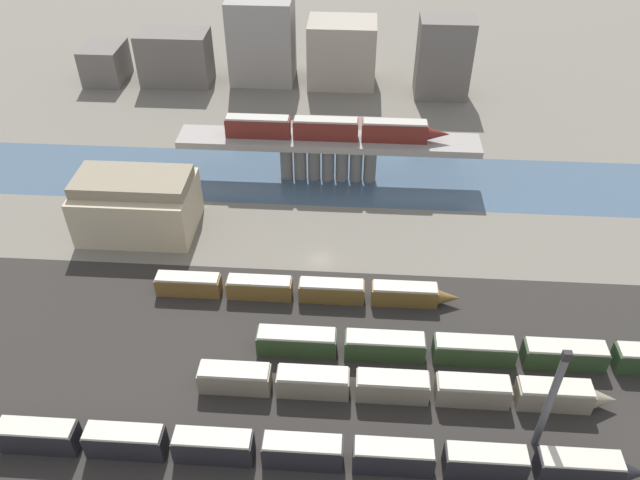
{
  "coord_description": "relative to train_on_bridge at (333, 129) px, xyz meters",
  "views": [
    {
      "loc": [
        5.36,
        -81.07,
        69.31
      ],
      "look_at": [
        0.0,
        0.8,
        3.7
      ],
      "focal_mm": 35.0,
      "sensor_mm": 36.0,
      "label": 1
    }
  ],
  "objects": [
    {
      "name": "signal_tower",
      "position": [
        28.7,
        -59.48,
        -2.77
      ],
      "size": [
        1.0,
        0.91,
        17.19
      ],
      "color": "#4C4C51",
      "rests_on": "ground"
    },
    {
      "name": "train_on_bridge",
      "position": [
        0.0,
        0.0,
        0.0
      ],
      "size": [
        43.16,
        2.76,
        4.12
      ],
      "color": "#5B1E19",
      "rests_on": "bridge"
    },
    {
      "name": "city_block_far_right",
      "position": [
        24.99,
        40.47,
        -1.71
      ],
      "size": [
        12.92,
        8.95,
        19.13
      ],
      "primitive_type": "cube",
      "color": "#605B56",
      "rests_on": "ground"
    },
    {
      "name": "bridge",
      "position": [
        -0.79,
        0.0,
        -4.39
      ],
      "size": [
        58.73,
        7.39,
        9.26
      ],
      "color": "gray",
      "rests_on": "ground"
    },
    {
      "name": "city_block_center",
      "position": [
        -20.25,
        47.05,
        -0.78
      ],
      "size": [
        16.04,
        12.74,
        20.99
      ],
      "primitive_type": "cube",
      "color": "gray",
      "rests_on": "ground"
    },
    {
      "name": "train_yard_mid",
      "position": [
        12.02,
        -53.26,
        -9.4
      ],
      "size": [
        55.72,
        3.13,
        3.82
      ],
      "color": "gray",
      "rests_on": "ground"
    },
    {
      "name": "train_yard_outer",
      "position": [
        -2.74,
        -35.04,
        -9.56
      ],
      "size": [
        48.19,
        2.71,
        3.5
      ],
      "color": "brown",
      "rests_on": "ground"
    },
    {
      "name": "ground_plane",
      "position": [
        -0.79,
        -25.6,
        -11.27
      ],
      "size": [
        400.0,
        400.0,
        0.0
      ],
      "primitive_type": "plane",
      "color": "#666056"
    },
    {
      "name": "river_water",
      "position": [
        -0.79,
        -0.0,
        -11.27
      ],
      "size": [
        320.0,
        19.53,
        0.01
      ],
      "primitive_type": "cube",
      "color": "#3D5166",
      "rests_on": "ground"
    },
    {
      "name": "train_yard_near",
      "position": [
        -4.71,
        -63.92,
        -9.22
      ],
      "size": [
        89.84,
        2.91,
        4.17
      ],
      "color": "black",
      "rests_on": "ground"
    },
    {
      "name": "warehouse_building",
      "position": [
        -33.77,
        -18.69,
        -6.0
      ],
      "size": [
        20.15,
        13.52,
        11.08
      ],
      "color": "tan",
      "rests_on": "ground"
    },
    {
      "name": "city_block_left",
      "position": [
        -42.18,
        43.46,
        -4.68
      ],
      "size": [
        17.69,
        9.82,
        13.19
      ],
      "primitive_type": "cube",
      "color": "#605B56",
      "rests_on": "ground"
    },
    {
      "name": "city_block_right",
      "position": [
        0.13,
        45.98,
        -3.25
      ],
      "size": [
        16.95,
        12.45,
        16.04
      ],
      "primitive_type": "cube",
      "color": "gray",
      "rests_on": "ground"
    },
    {
      "name": "city_block_far_left",
      "position": [
        -60.92,
        43.67,
        -6.68
      ],
      "size": [
        9.82,
        12.04,
        9.18
      ],
      "primitive_type": "cube",
      "color": "#605B56",
      "rests_on": "ground"
    },
    {
      "name": "train_yard_far",
      "position": [
        23.95,
        -46.16,
        -9.41
      ],
      "size": [
        65.91,
        3.07,
        3.81
      ],
      "color": "#23381E",
      "rests_on": "ground"
    },
    {
      "name": "railbed_yard",
      "position": [
        -0.79,
        -49.6,
        -11.27
      ],
      "size": [
        280.0,
        42.0,
        0.01
      ],
      "primitive_type": "cube",
      "color": "#282623",
      "rests_on": "ground"
    }
  ]
}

